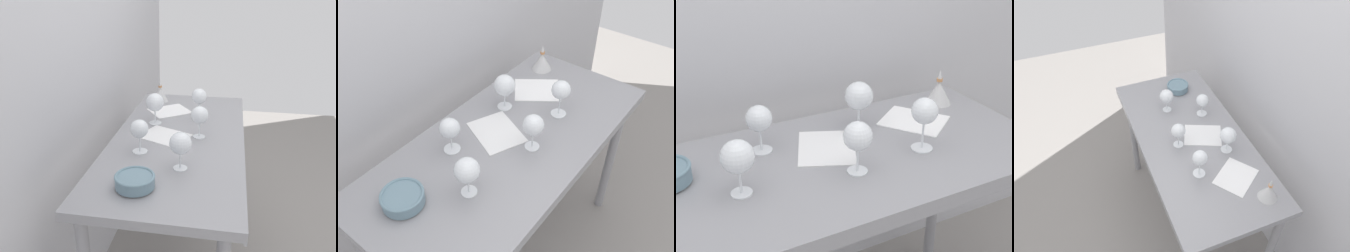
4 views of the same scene
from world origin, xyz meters
TOP-DOWN VIEW (x-y plane):
  - back_wall at (0.00, 0.49)m, footprint 3.80×0.04m
  - steel_counter at (0.00, -0.01)m, footprint 1.40×0.65m
  - wine_glass_near_right at (0.27, -0.08)m, footprint 0.09×0.09m
  - wine_glass_near_left at (-0.32, -0.06)m, footprint 0.09×0.09m
  - wine_glass_near_center at (0.02, -0.11)m, footprint 0.09×0.09m
  - wine_glass_far_left at (-0.19, 0.15)m, footprint 0.08×0.08m
  - wine_glass_far_right at (0.17, 0.15)m, footprint 0.10×0.10m
  - tasting_sheet_upper at (0.37, 0.10)m, footprint 0.28×0.29m
  - tasting_sheet_lower at (-0.00, 0.07)m, footprint 0.26×0.29m
  - tasting_bowl at (-0.50, 0.09)m, footprint 0.16×0.16m
  - decanter_funnel at (0.55, 0.20)m, footprint 0.11×0.11m

SIDE VIEW (x-z plane):
  - steel_counter at x=0.00m, z-range 0.34..1.24m
  - tasting_sheet_upper at x=0.37m, z-range 0.90..0.90m
  - tasting_sheet_lower at x=0.00m, z-range 0.90..0.90m
  - tasting_bowl at x=-0.50m, z-range 0.90..0.96m
  - decanter_funnel at x=0.55m, z-range 0.88..1.02m
  - wine_glass_far_left at x=-0.19m, z-range 0.93..1.09m
  - wine_glass_near_left at x=-0.32m, z-range 0.93..1.10m
  - wine_glass_near_center at x=0.02m, z-range 0.93..1.10m
  - wine_glass_far_right at x=0.17m, z-range 0.93..1.10m
  - wine_glass_near_right at x=0.27m, z-range 0.94..1.12m
  - back_wall at x=0.00m, z-range 0.00..2.60m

